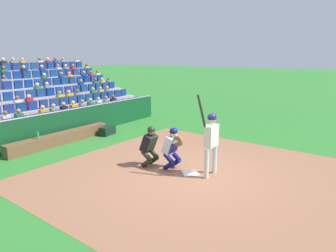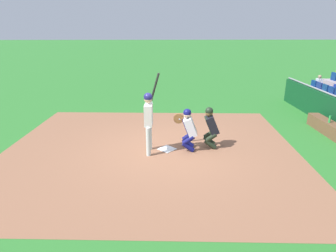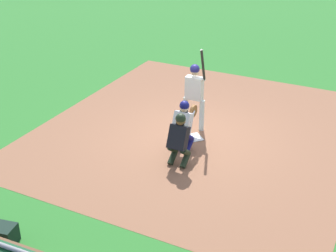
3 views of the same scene
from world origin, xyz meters
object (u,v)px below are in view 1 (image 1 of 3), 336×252
object	(u,v)px
batter_at_plate	(211,137)
home_plate_umpire	(150,144)
home_plate_marker	(190,173)
dugout_bench	(61,138)
equipment_duffel_bag	(107,131)
water_bottle_on_bench	(38,135)
catcher_crouching	(172,146)

from	to	relation	value
batter_at_plate	home_plate_umpire	bearing A→B (deg)	-79.22
home_plate_marker	dugout_bench	size ratio (longest dim) A/B	0.10
home_plate_umpire	equipment_duffel_bag	xyz separation A→B (m)	(-1.97, -3.82, -0.52)
dugout_bench	equipment_duffel_bag	world-z (taller)	dugout_bench
dugout_bench	water_bottle_on_bench	distance (m)	1.02
catcher_crouching	water_bottle_on_bench	distance (m)	5.07
home_plate_umpire	home_plate_marker	bearing A→B (deg)	97.17
batter_at_plate	catcher_crouching	xyz separation A→B (m)	(0.18, -1.15, -0.40)
equipment_duffel_bag	catcher_crouching	bearing A→B (deg)	59.77
dugout_bench	equipment_duffel_bag	distance (m)	2.05
batter_at_plate	equipment_duffel_bag	distance (m)	5.98
water_bottle_on_bench	equipment_duffel_bag	distance (m)	3.01
catcher_crouching	dugout_bench	world-z (taller)	catcher_crouching
batter_at_plate	water_bottle_on_bench	size ratio (longest dim) A/B	9.45
catcher_crouching	dugout_bench	xyz separation A→B (m)	(0.20, -5.00, -0.50)
batter_at_plate	dugout_bench	xyz separation A→B (m)	(0.38, -6.15, -0.91)
home_plate_marker	equipment_duffel_bag	distance (m)	5.46
batter_at_plate	home_plate_umpire	size ratio (longest dim) A/B	1.79
home_plate_umpire	equipment_duffel_bag	size ratio (longest dim) A/B	1.75
home_plate_marker	dugout_bench	bearing A→B (deg)	-88.02
home_plate_umpire	dugout_bench	bearing A→B (deg)	-89.63
home_plate_umpire	equipment_duffel_bag	world-z (taller)	home_plate_umpire
home_plate_umpire	catcher_crouching	bearing A→B (deg)	103.96
home_plate_marker	batter_at_plate	size ratio (longest dim) A/B	0.19
catcher_crouching	equipment_duffel_bag	xyz separation A→B (m)	(-1.80, -4.52, -0.54)
home_plate_marker	catcher_crouching	xyz separation A→B (m)	(-0.01, -0.63, 0.71)
home_plate_umpire	water_bottle_on_bench	distance (m)	4.35
catcher_crouching	water_bottle_on_bench	bearing A→B (deg)	-76.72
home_plate_marker	water_bottle_on_bench	bearing A→B (deg)	-78.24
batter_at_plate	catcher_crouching	bearing A→B (deg)	-81.19
home_plate_umpire	water_bottle_on_bench	bearing A→B (deg)	-76.84
home_plate_umpire	dugout_bench	distance (m)	4.33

